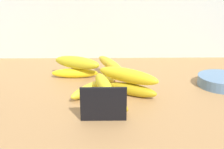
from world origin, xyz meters
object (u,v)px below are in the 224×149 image
banana_3 (75,73)px  banana_4 (107,99)px  banana_0 (132,90)px  banana_8 (77,63)px  banana_5 (128,76)px  chalkboard_sign (103,105)px  banana_7 (104,84)px  banana_6 (110,64)px  fruit_bowl (222,81)px  banana_1 (111,74)px  banana_2 (92,89)px

banana_3 → banana_4: bearing=-64.1°
banana_0 → banana_3: bearing=139.1°
banana_4 → banana_8: bearing=114.1°
banana_5 → banana_4: bearing=-126.8°
chalkboard_sign → banana_7: 9.93cm
banana_6 → banana_8: bearing=175.2°
banana_0 → banana_6: (-6.15, 14.94, 3.24)cm
chalkboard_sign → banana_6: size_ratio=0.58×
chalkboard_sign → fruit_bowl: (37.00, 22.30, -2.27)cm
banana_3 → banana_5: size_ratio=0.80×
chalkboard_sign → banana_7: chalkboard_sign is taller
banana_3 → banana_4: banana_4 is taller
chalkboard_sign → banana_1: chalkboard_sign is taller
fruit_bowl → banana_2: (-40.70, -5.97, 0.09)cm
banana_1 → banana_8: 12.14cm
banana_0 → banana_5: (-1.25, 1.41, 3.84)cm
banana_2 → banana_5: size_ratio=0.86×
banana_8 → banana_3: bearing=-174.8°
banana_6 → chalkboard_sign: bearing=-93.7°
banana_0 → banana_2: 11.84cm
banana_1 → chalkboard_sign: bearing=-94.1°
banana_3 → banana_5: 22.63cm
fruit_bowl → banana_0: size_ratio=0.97×
banana_3 → banana_4: size_ratio=0.88×
banana_4 → banana_1: bearing=86.3°
banana_0 → banana_3: size_ratio=0.97×
banana_3 → banana_6: banana_6 is taller
chalkboard_sign → banana_8: bearing=106.8°
banana_1 → banana_6: size_ratio=0.80×
banana_3 → banana_0: bearing=-40.9°
fruit_bowl → banana_7: size_ratio=0.93×
banana_2 → banana_8: (-5.64, 14.70, 3.65)cm
chalkboard_sign → banana_8: 32.44cm
banana_7 → banana_3: bearing=115.6°
chalkboard_sign → banana_6: (1.93, 30.07, 1.14)cm
chalkboard_sign → banana_0: size_ratio=0.72×
banana_1 → banana_7: (-2.17, -19.70, 3.77)cm
banana_2 → banana_7: 8.37cm
banana_7 → banana_6: bearing=84.4°
chalkboard_sign → banana_3: chalkboard_sign is taller
banana_2 → banana_4: 9.07cm
banana_2 → banana_3: banana_2 is taller
banana_5 → banana_7: 9.62cm
fruit_bowl → banana_2: banana_2 is taller
banana_2 → fruit_bowl: bearing=8.3°
banana_1 → banana_4: size_ratio=0.87×
banana_3 → fruit_bowl: bearing=-10.4°
chalkboard_sign → banana_1: size_ratio=0.72×
chalkboard_sign → banana_4: bearing=84.7°
banana_0 → banana_7: banana_7 is taller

